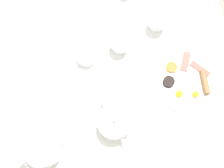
{
  "coord_description": "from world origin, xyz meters",
  "views": [
    {
      "loc": [
        -0.07,
        -0.36,
        1.96
      ],
      "look_at": [
        0.0,
        0.0,
        0.74
      ],
      "focal_mm": 50.0,
      "sensor_mm": 36.0,
      "label": 1
    }
  ],
  "objects_px": {
    "teapot_far": "(43,150)",
    "teacup_with_saucer_left": "(86,56)",
    "breakfast_plate": "(186,80)",
    "water_glass_tall": "(120,41)",
    "knife_by_plate": "(199,155)",
    "teapot_near": "(114,122)",
    "fork_by_plate": "(24,22)",
    "water_glass_short": "(158,18)"
  },
  "relations": [
    {
      "from": "teapot_near",
      "to": "fork_by_plate",
      "type": "height_order",
      "value": "teapot_near"
    },
    {
      "from": "teacup_with_saucer_left",
      "to": "breakfast_plate",
      "type": "bearing_deg",
      "value": -23.59
    },
    {
      "from": "breakfast_plate",
      "to": "teapot_near",
      "type": "height_order",
      "value": "teapot_near"
    },
    {
      "from": "breakfast_plate",
      "to": "water_glass_short",
      "type": "relative_size",
      "value": 2.5
    },
    {
      "from": "breakfast_plate",
      "to": "knife_by_plate",
      "type": "bearing_deg",
      "value": -94.87
    },
    {
      "from": "teacup_with_saucer_left",
      "to": "water_glass_tall",
      "type": "bearing_deg",
      "value": 11.42
    },
    {
      "from": "knife_by_plate",
      "to": "fork_by_plate",
      "type": "bearing_deg",
      "value": 131.29
    },
    {
      "from": "breakfast_plate",
      "to": "teacup_with_saucer_left",
      "type": "bearing_deg",
      "value": 156.41
    },
    {
      "from": "breakfast_plate",
      "to": "teapot_far",
      "type": "relative_size",
      "value": 1.41
    },
    {
      "from": "water_glass_tall",
      "to": "knife_by_plate",
      "type": "bearing_deg",
      "value": -66.92
    },
    {
      "from": "teapot_near",
      "to": "knife_by_plate",
      "type": "distance_m",
      "value": 0.35
    },
    {
      "from": "teapot_near",
      "to": "fork_by_plate",
      "type": "relative_size",
      "value": 1.1
    },
    {
      "from": "water_glass_tall",
      "to": "fork_by_plate",
      "type": "bearing_deg",
      "value": 154.55
    },
    {
      "from": "breakfast_plate",
      "to": "fork_by_plate",
      "type": "bearing_deg",
      "value": 148.48
    },
    {
      "from": "water_glass_short",
      "to": "water_glass_tall",
      "type": "bearing_deg",
      "value": -157.68
    },
    {
      "from": "breakfast_plate",
      "to": "water_glass_tall",
      "type": "distance_m",
      "value": 0.32
    },
    {
      "from": "water_glass_tall",
      "to": "knife_by_plate",
      "type": "relative_size",
      "value": 0.55
    },
    {
      "from": "teapot_far",
      "to": "breakfast_plate",
      "type": "bearing_deg",
      "value": -1.2
    },
    {
      "from": "breakfast_plate",
      "to": "water_glass_short",
      "type": "bearing_deg",
      "value": 103.2
    },
    {
      "from": "water_glass_tall",
      "to": "teapot_near",
      "type": "bearing_deg",
      "value": -104.81
    },
    {
      "from": "teacup_with_saucer_left",
      "to": "fork_by_plate",
      "type": "bearing_deg",
      "value": 138.0
    },
    {
      "from": "knife_by_plate",
      "to": "breakfast_plate",
      "type": "bearing_deg",
      "value": 85.13
    },
    {
      "from": "breakfast_plate",
      "to": "teacup_with_saucer_left",
      "type": "distance_m",
      "value": 0.43
    },
    {
      "from": "fork_by_plate",
      "to": "teapot_near",
      "type": "bearing_deg",
      "value": -59.33
    },
    {
      "from": "breakfast_plate",
      "to": "water_glass_tall",
      "type": "relative_size",
      "value": 2.8
    },
    {
      "from": "teapot_near",
      "to": "water_glass_short",
      "type": "bearing_deg",
      "value": 130.42
    },
    {
      "from": "teapot_far",
      "to": "teacup_with_saucer_left",
      "type": "bearing_deg",
      "value": 40.6
    },
    {
      "from": "breakfast_plate",
      "to": "fork_by_plate",
      "type": "xyz_separation_m",
      "value": [
        -0.64,
        0.39,
        -0.01
      ]
    },
    {
      "from": "water_glass_short",
      "to": "fork_by_plate",
      "type": "height_order",
      "value": "water_glass_short"
    },
    {
      "from": "teapot_near",
      "to": "water_glass_tall",
      "type": "xyz_separation_m",
      "value": [
        0.09,
        0.33,
        0.0
      ]
    },
    {
      "from": "teapot_near",
      "to": "fork_by_plate",
      "type": "distance_m",
      "value": 0.6
    },
    {
      "from": "teapot_near",
      "to": "teapot_far",
      "type": "bearing_deg",
      "value": -95.08
    },
    {
      "from": "breakfast_plate",
      "to": "teapot_far",
      "type": "xyz_separation_m",
      "value": [
        -0.61,
        -0.18,
        0.04
      ]
    },
    {
      "from": "teapot_near",
      "to": "breakfast_plate",
      "type": "bearing_deg",
      "value": 94.86
    },
    {
      "from": "teapot_near",
      "to": "fork_by_plate",
      "type": "bearing_deg",
      "value": -165.58
    },
    {
      "from": "water_glass_tall",
      "to": "water_glass_short",
      "type": "xyz_separation_m",
      "value": [
        0.18,
        0.07,
        0.01
      ]
    },
    {
      "from": "teapot_far",
      "to": "knife_by_plate",
      "type": "height_order",
      "value": "teapot_far"
    },
    {
      "from": "teacup_with_saucer_left",
      "to": "knife_by_plate",
      "type": "distance_m",
      "value": 0.6
    },
    {
      "from": "teacup_with_saucer_left",
      "to": "fork_by_plate",
      "type": "distance_m",
      "value": 0.33
    },
    {
      "from": "fork_by_plate",
      "to": "teapot_far",
      "type": "bearing_deg",
      "value": -87.56
    },
    {
      "from": "teapot_far",
      "to": "teacup_with_saucer_left",
      "type": "distance_m",
      "value": 0.42
    },
    {
      "from": "breakfast_plate",
      "to": "fork_by_plate",
      "type": "distance_m",
      "value": 0.75
    }
  ]
}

